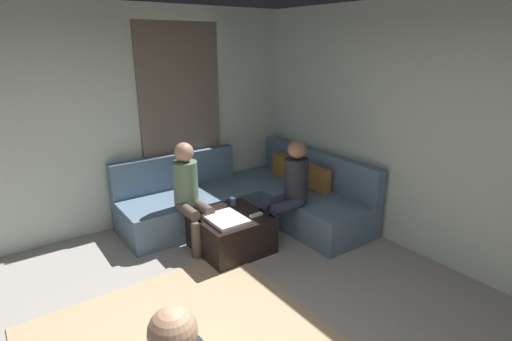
{
  "coord_description": "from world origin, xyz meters",
  "views": [
    {
      "loc": [
        1.9,
        -0.9,
        2.26
      ],
      "look_at": [
        -1.63,
        1.63,
        0.85
      ],
      "focal_mm": 27.9,
      "sensor_mm": 36.0,
      "label": 1
    }
  ],
  "objects_px": {
    "ottoman": "(231,232)",
    "game_remote": "(256,215)",
    "person_on_couch_side": "(190,191)",
    "person_on_couch_back": "(290,187)",
    "sectional_couch": "(251,200)",
    "coffee_mug": "(234,201)"
  },
  "relations": [
    {
      "from": "game_remote",
      "to": "person_on_couch_side",
      "type": "relative_size",
      "value": 0.12
    },
    {
      "from": "coffee_mug",
      "to": "person_on_couch_side",
      "type": "xyz_separation_m",
      "value": [
        -0.15,
        -0.48,
        0.19
      ]
    },
    {
      "from": "sectional_couch",
      "to": "game_remote",
      "type": "xyz_separation_m",
      "value": [
        0.7,
        -0.42,
        0.15
      ]
    },
    {
      "from": "person_on_couch_side",
      "to": "ottoman",
      "type": "bearing_deg",
      "value": 129.23
    },
    {
      "from": "game_remote",
      "to": "person_on_couch_back",
      "type": "xyz_separation_m",
      "value": [
        -0.0,
        0.48,
        0.23
      ]
    },
    {
      "from": "ottoman",
      "to": "sectional_couch",
      "type": "bearing_deg",
      "value": 128.92
    },
    {
      "from": "coffee_mug",
      "to": "person_on_couch_back",
      "type": "bearing_deg",
      "value": 52.56
    },
    {
      "from": "ottoman",
      "to": "game_remote",
      "type": "relative_size",
      "value": 5.07
    },
    {
      "from": "coffee_mug",
      "to": "game_remote",
      "type": "distance_m",
      "value": 0.4
    },
    {
      "from": "game_remote",
      "to": "person_on_couch_side",
      "type": "bearing_deg",
      "value": -136.51
    },
    {
      "from": "person_on_couch_back",
      "to": "person_on_couch_side",
      "type": "distance_m",
      "value": 1.14
    },
    {
      "from": "person_on_couch_side",
      "to": "sectional_couch",
      "type": "bearing_deg",
      "value": -171.15
    },
    {
      "from": "coffee_mug",
      "to": "game_remote",
      "type": "relative_size",
      "value": 0.63
    },
    {
      "from": "game_remote",
      "to": "coffee_mug",
      "type": "bearing_deg",
      "value": -174.29
    },
    {
      "from": "ottoman",
      "to": "person_on_couch_back",
      "type": "xyz_separation_m",
      "value": [
        0.18,
        0.7,
        0.45
      ]
    },
    {
      "from": "sectional_couch",
      "to": "game_remote",
      "type": "relative_size",
      "value": 17.0
    },
    {
      "from": "person_on_couch_back",
      "to": "person_on_couch_side",
      "type": "bearing_deg",
      "value": 61.27
    },
    {
      "from": "person_on_couch_side",
      "to": "person_on_couch_back",
      "type": "bearing_deg",
      "value": 151.27
    },
    {
      "from": "sectional_couch",
      "to": "coffee_mug",
      "type": "distance_m",
      "value": 0.58
    },
    {
      "from": "sectional_couch",
      "to": "ottoman",
      "type": "distance_m",
      "value": 0.83
    },
    {
      "from": "coffee_mug",
      "to": "ottoman",
      "type": "bearing_deg",
      "value": -39.29
    },
    {
      "from": "sectional_couch",
      "to": "person_on_couch_back",
      "type": "relative_size",
      "value": 2.12
    }
  ]
}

